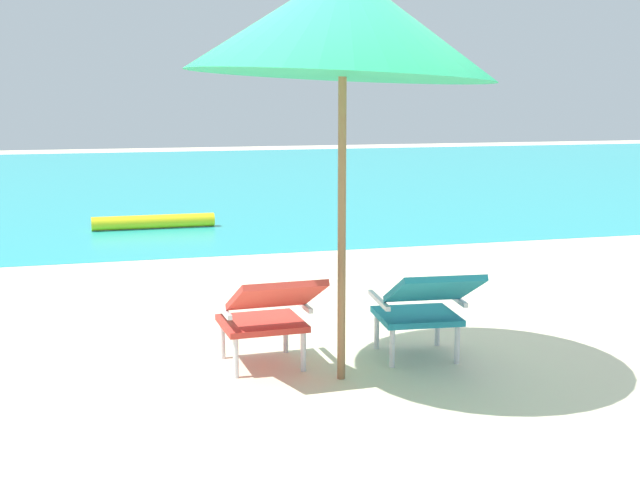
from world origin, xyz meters
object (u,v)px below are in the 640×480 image
at_px(lounge_chair_right, 424,304).
at_px(beach_umbrella_center, 343,22).
at_px(lounge_chair_left, 268,311).
at_px(swim_buoy, 154,222).

bearing_deg(lounge_chair_right, beach_umbrella_center, -167.26).
distance_m(lounge_chair_left, lounge_chair_right, 1.02).
height_order(swim_buoy, lounge_chair_right, lounge_chair_right).
distance_m(lounge_chair_left, beach_umbrella_center, 1.82).
bearing_deg(swim_buoy, lounge_chair_left, -88.12).
distance_m(swim_buoy, beach_umbrella_center, 6.79).
bearing_deg(beach_umbrella_center, lounge_chair_left, 150.24).
distance_m(swim_buoy, lounge_chair_left, 6.21).
xyz_separation_m(lounge_chair_right, beach_umbrella_center, (-0.61, -0.14, 1.76)).
bearing_deg(lounge_chair_left, lounge_chair_right, -5.50).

